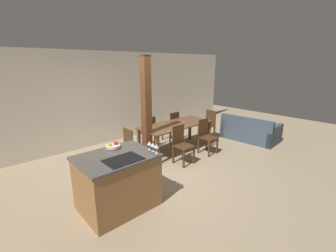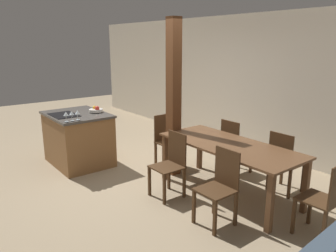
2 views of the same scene
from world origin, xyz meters
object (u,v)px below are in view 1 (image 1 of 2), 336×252
(dining_chair_near_right, at_px, (206,136))
(couch, at_px, (250,131))
(dining_chair_far_right, at_px, (172,126))
(dining_chair_head_end, at_px, (133,146))
(fruit_bowl, at_px, (113,146))
(dining_chair_far_left, at_px, (148,132))
(wine_glass_middle, at_px, (153,145))
(dining_chair_foot_end, at_px, (208,124))
(timber_post, at_px, (146,112))
(dining_table, at_px, (176,127))
(dining_chair_near_left, at_px, (181,144))
(wine_glass_near, at_px, (157,146))
(kitchen_island, at_px, (118,181))
(wine_glass_far, at_px, (149,143))

(dining_chair_near_right, height_order, couch, dining_chair_near_right)
(dining_chair_far_right, distance_m, dining_chair_head_end, 2.01)
(fruit_bowl, bearing_deg, couch, -0.85)
(dining_chair_far_left, bearing_deg, dining_chair_far_right, -180.00)
(wine_glass_middle, bearing_deg, dining_chair_near_right, 18.18)
(dining_chair_foot_end, bearing_deg, couch, 44.53)
(dining_chair_foot_end, relative_size, timber_post, 0.36)
(fruit_bowl, height_order, dining_chair_head_end, fruit_bowl)
(fruit_bowl, xyz_separation_m, timber_post, (1.30, 0.75, 0.29))
(dining_table, distance_m, dining_chair_far_left, 0.84)
(dining_chair_near_left, height_order, dining_chair_near_right, same)
(wine_glass_near, relative_size, dining_chair_near_right, 0.17)
(couch, bearing_deg, dining_chair_far_right, 45.86)
(wine_glass_near, bearing_deg, dining_chair_near_left, 30.79)
(wine_glass_middle, bearing_deg, kitchen_island, 151.06)
(wine_glass_middle, relative_size, wine_glass_far, 1.00)
(wine_glass_near, height_order, dining_table, wine_glass_near)
(dining_chair_head_end, xyz_separation_m, couch, (3.78, -0.94, -0.21))
(wine_glass_near, bearing_deg, dining_chair_near_right, 20.14)
(fruit_bowl, xyz_separation_m, dining_chair_head_end, (0.96, 0.87, -0.49))
(wine_glass_near, bearing_deg, dining_chair_foot_end, 24.73)
(wine_glass_far, height_order, dining_chair_head_end, wine_glass_far)
(wine_glass_near, distance_m, dining_chair_foot_end, 3.80)
(wine_glass_middle, bearing_deg, wine_glass_far, 90.00)
(wine_glass_near, height_order, wine_glass_far, same)
(dining_chair_near_left, xyz_separation_m, dining_chair_far_right, (0.95, 1.34, 0.00))
(dining_chair_near_right, relative_size, dining_chair_head_end, 1.00)
(dining_chair_head_end, bearing_deg, dining_chair_far_left, -54.89)
(wine_glass_near, distance_m, dining_table, 2.57)
(dining_chair_head_end, bearing_deg, dining_table, -90.00)
(dining_chair_near_left, xyz_separation_m, timber_post, (-0.62, 0.54, 0.78))
(kitchen_island, relative_size, dining_chair_near_right, 1.32)
(wine_glass_far, bearing_deg, dining_table, 34.84)
(kitchen_island, distance_m, couch, 4.88)
(timber_post, bearing_deg, wine_glass_near, -121.77)
(dining_chair_far_right, distance_m, couch, 2.48)
(dining_table, xyz_separation_m, timber_post, (-1.09, -0.13, 0.60))
(fruit_bowl, distance_m, timber_post, 1.52)
(dining_chair_far_left, relative_size, dining_chair_far_right, 1.00)
(kitchen_island, relative_size, dining_chair_far_right, 1.32)
(dining_chair_near_right, relative_size, couch, 0.54)
(timber_post, bearing_deg, dining_table, 6.56)
(dining_chair_near_left, bearing_deg, dining_chair_far_right, 54.77)
(wine_glass_middle, distance_m, dining_chair_head_end, 1.68)
(wine_glass_near, bearing_deg, dining_chair_far_left, 55.96)
(couch, bearing_deg, dining_chair_head_end, 72.49)
(dining_chair_near_right, distance_m, timber_post, 1.83)
(dining_chair_foot_end, distance_m, timber_post, 2.64)
(fruit_bowl, distance_m, dining_chair_foot_end, 3.94)
(dining_chair_far_right, xyz_separation_m, couch, (1.88, -1.61, -0.21))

